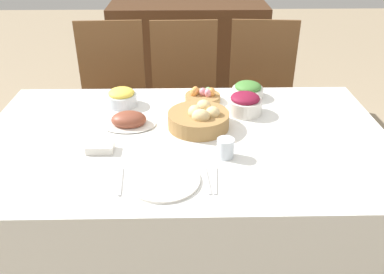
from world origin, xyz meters
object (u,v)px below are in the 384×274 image
green_salad_bowl (249,90)px  sideboard (189,59)px  pineapple_bowl (123,97)px  dinner_plate (165,180)px  spoon (217,180)px  butter_dish (101,148)px  chair_far_right (262,98)px  chair_far_center (185,99)px  bread_basket (200,119)px  fork (122,181)px  egg_basket (204,97)px  knife (208,180)px  drinking_cup (227,148)px  chair_far_left (113,99)px  beet_salad_bowl (246,104)px  ham_platter (130,121)px

green_salad_bowl → sideboard: bearing=101.3°
pineapple_bowl → dinner_plate: size_ratio=0.57×
spoon → butter_dish: (-0.45, 0.21, 0.01)m
pineapple_bowl → chair_far_right: bearing=34.1°
chair_far_right → green_salad_bowl: bearing=-105.2°
chair_far_center → green_salad_bowl: 0.62m
bread_basket → fork: bearing=-125.9°
fork → green_salad_bowl: bearing=48.6°
egg_basket → pineapple_bowl: pineapple_bowl is taller
knife → egg_basket: bearing=84.5°
dinner_plate → knife: dinner_plate is taller
chair_far_center → green_salad_bowl: chair_far_center is taller
drinking_cup → butter_dish: (-0.50, 0.05, -0.02)m
chair_far_left → knife: 1.34m
chair_far_right → drinking_cup: bearing=-102.9°
chair_far_right → beet_salad_bowl: 0.73m
chair_far_right → dinner_plate: (-0.58, -1.21, 0.22)m
bread_basket → pineapple_bowl: bread_basket is taller
chair_far_center → bread_basket: 0.84m
sideboard → drinking_cup: bearing=-86.6°
knife → beet_salad_bowl: bearing=65.1°
knife → spoon: (0.03, 0.00, 0.00)m
chair_far_right → dinner_plate: 1.35m
bread_basket → butter_dish: size_ratio=2.50×
spoon → chair_far_center: bearing=99.5°
pineapple_bowl → bread_basket: bearing=-32.8°
chair_far_center → fork: bearing=-102.4°
chair_far_left → green_salad_bowl: size_ratio=6.28×
drinking_cup → butter_dish: 0.51m
sideboard → bread_basket: size_ratio=4.74×
beet_salad_bowl → dinner_plate: (-0.37, -0.55, -0.04)m
drinking_cup → pineapple_bowl: bearing=133.8°
egg_basket → green_salad_bowl: green_salad_bowl is taller
egg_basket → sideboard: bearing=92.1°
fork → chair_far_right: bearing=54.3°
chair_far_right → egg_basket: chair_far_right is taller
chair_far_right → egg_basket: (-0.41, -0.51, 0.24)m
ham_platter → knife: 0.55m
butter_dish → knife: bearing=-26.9°
green_salad_bowl → dinner_plate: 0.85m
spoon → butter_dish: butter_dish is taller
fork → spoon: bearing=-4.3°
chair_far_right → pineapple_bowl: size_ratio=6.69×
ham_platter → fork: bearing=-87.6°
chair_far_right → ham_platter: (-0.75, -0.77, 0.24)m
ham_platter → green_salad_bowl: bearing=27.9°
chair_far_right → butter_dish: chair_far_right is taller
knife → green_salad_bowl: bearing=67.1°
chair_far_right → sideboard: bearing=120.0°
knife → spoon: same height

